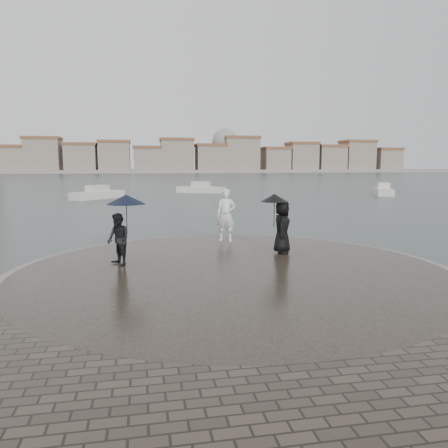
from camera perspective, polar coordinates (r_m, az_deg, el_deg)
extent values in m
plane|color=#2B3835|center=(9.15, 5.73, -13.12)|extent=(400.00, 400.00, 0.00)
cylinder|color=gray|center=(12.34, 1.13, -6.75)|extent=(12.50, 12.50, 0.32)
cylinder|color=#2D261E|center=(12.34, 1.13, -6.66)|extent=(11.90, 11.90, 0.36)
imported|color=white|center=(16.50, 0.26, 1.20)|extent=(0.84, 0.68, 2.00)
imported|color=black|center=(12.95, -13.64, -1.96)|extent=(0.87, 0.92, 1.51)
cylinder|color=black|center=(12.95, -12.60, 0.74)|extent=(0.02, 0.02, 0.90)
cone|color=black|center=(12.90, -12.67, 3.16)|extent=(1.15, 1.15, 0.28)
imported|color=black|center=(14.39, 7.60, -0.41)|extent=(0.83, 0.99, 1.72)
cylinder|color=black|center=(14.36, 6.56, 1.35)|extent=(0.02, 0.02, 0.90)
cone|color=black|center=(14.31, 6.60, 3.42)|extent=(0.93, 0.93, 0.26)
cube|color=gray|center=(171.23, -9.94, 6.81)|extent=(260.00, 20.00, 1.20)
cube|color=gray|center=(174.26, -26.07, 7.43)|extent=(10.00, 10.00, 9.00)
cube|color=brown|center=(174.36, -26.17, 9.07)|extent=(10.60, 10.60, 1.00)
cube|color=gray|center=(171.73, -22.53, 8.14)|extent=(12.00, 10.00, 12.00)
cube|color=brown|center=(171.95, -22.65, 10.30)|extent=(12.60, 10.60, 1.00)
cube|color=gray|center=(169.58, -18.17, 8.02)|extent=(11.00, 10.00, 10.00)
cube|color=brown|center=(169.72, -18.25, 9.87)|extent=(11.60, 10.60, 1.00)
cube|color=gray|center=(168.48, -14.09, 8.34)|extent=(11.00, 10.00, 11.00)
cube|color=brown|center=(168.66, -14.16, 10.38)|extent=(11.60, 10.60, 1.00)
cube|color=gray|center=(168.21, -9.95, 8.12)|extent=(10.00, 10.00, 9.00)
cube|color=brown|center=(168.33, -9.99, 9.82)|extent=(10.60, 10.60, 1.00)
cube|color=gray|center=(168.75, -6.18, 8.70)|extent=(12.00, 10.00, 12.00)
cube|color=brown|center=(168.98, -6.22, 10.90)|extent=(12.60, 10.60, 1.00)
cube|color=gray|center=(170.27, -1.77, 8.39)|extent=(11.00, 10.00, 10.00)
cube|color=brown|center=(170.41, -1.78, 10.24)|extent=(11.60, 10.60, 1.00)
cube|color=gray|center=(172.56, 2.22, 8.88)|extent=(13.00, 10.00, 13.00)
cube|color=brown|center=(172.84, 2.23, 11.20)|extent=(13.60, 10.60, 1.00)
cube|color=gray|center=(176.19, 6.70, 8.16)|extent=(10.00, 10.00, 9.00)
cube|color=brown|center=(176.29, 6.73, 9.79)|extent=(10.60, 10.60, 1.00)
cube|color=gray|center=(179.78, 10.09, 8.41)|extent=(11.00, 10.00, 11.00)
cube|color=brown|center=(179.95, 10.14, 10.32)|extent=(11.60, 10.60, 1.00)
cube|color=gray|center=(184.35, 13.61, 8.14)|extent=(11.00, 10.00, 10.00)
cube|color=brown|center=(184.48, 13.67, 9.84)|extent=(11.60, 10.60, 1.00)
cube|color=gray|center=(189.59, 16.97, 8.31)|extent=(12.00, 10.00, 12.00)
cube|color=brown|center=(189.79, 17.05, 10.27)|extent=(12.60, 10.60, 1.00)
cube|color=gray|center=(195.91, 20.35, 7.69)|extent=(10.00, 10.00, 9.00)
cube|color=brown|center=(196.01, 20.42, 9.15)|extent=(10.60, 10.60, 1.00)
sphere|color=gray|center=(173.48, 0.11, 10.70)|extent=(10.00, 10.00, 10.00)
cube|color=beige|center=(43.22, -16.16, 3.51)|extent=(4.95, 5.09, 0.90)
cube|color=beige|center=(43.18, -16.19, 4.30)|extent=(2.25, 2.28, 0.90)
cube|color=beige|center=(50.45, -3.04, 4.38)|extent=(5.62, 3.95, 0.90)
cube|color=beige|center=(50.42, -3.05, 5.06)|extent=(2.33, 1.99, 0.90)
cube|color=beige|center=(50.04, 20.00, 3.89)|extent=(3.61, 5.69, 0.90)
cube|color=beige|center=(50.01, 20.03, 4.58)|extent=(1.88, 2.31, 0.90)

